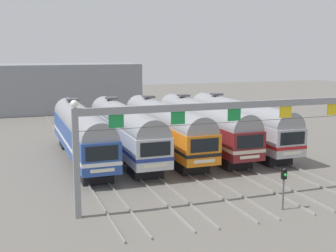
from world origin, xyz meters
name	(u,v)px	position (x,y,z in m)	size (l,w,h in m)	color
ground_plane	(165,154)	(0.00, 0.00, 0.00)	(160.00, 160.00, 0.00)	slate
track_bed	(121,125)	(0.00, 17.00, 0.07)	(17.02, 70.00, 0.15)	gray
commuter_train_blue	(81,131)	(-7.76, 0.00, 2.69)	(2.88, 18.06, 5.05)	#284C9E
commuter_train_silver	(124,129)	(-3.88, 0.00, 2.69)	(2.88, 18.06, 5.05)	silver
commuter_train_orange	(165,126)	(0.00, 0.00, 2.69)	(2.88, 18.06, 5.05)	orange
commuter_train_maroon	(203,124)	(3.88, 0.00, 2.69)	(2.88, 18.06, 5.05)	maroon
commuter_train_stainless	(239,122)	(7.76, 0.00, 2.69)	(2.88, 18.06, 5.05)	#B2B5BA
catenary_gantry	(234,121)	(0.00, -13.50, 5.22)	(20.76, 0.44, 6.97)	gray
yard_signal_mast	(284,181)	(1.94, -16.45, 1.83)	(0.28, 0.35, 2.61)	#59595E
maintenance_building	(48,88)	(-7.62, 33.87, 3.74)	(28.06, 10.00, 7.47)	gray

